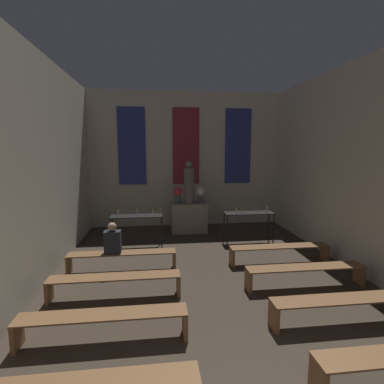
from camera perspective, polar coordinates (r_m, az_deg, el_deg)
The scene contains 16 objects.
wall_back at distance 10.57m, azimuth -1.18°, elevation 6.31°, with size 6.85×0.16×4.66m.
wall_left at distance 6.35m, azimuth -28.22°, elevation 3.66°, with size 0.12×9.33×4.66m.
wall_right at distance 7.40m, azimuth 29.94°, elevation 4.08°, with size 0.12×9.33×4.66m.
altar at distance 9.85m, azimuth -0.57°, elevation -4.86°, with size 1.14×0.65×0.96m.
statue at distance 9.65m, azimuth -0.58°, elevation 1.58°, with size 0.34×0.34×1.37m.
flower_vase_left at distance 9.66m, azimuth -2.77°, elevation -0.36°, with size 0.30×0.30×0.52m.
flower_vase_right at distance 9.74m, azimuth 1.60°, elevation -0.28°, with size 0.30×0.30×0.52m.
candle_rack_left at distance 8.51m, azimuth -10.47°, elevation -5.19°, with size 1.43×0.46×1.08m.
candle_rack_right at distance 8.90m, azimuth 10.78°, elevation -4.59°, with size 1.43×0.46×1.06m.
pew_second_left at distance 4.77m, azimuth -16.52°, elevation -22.45°, with size 2.38×0.36×0.43m.
pew_second_right at distance 5.53m, azimuth 27.17°, elevation -18.49°, with size 2.38×0.36×0.43m.
pew_third_left at distance 5.87m, azimuth -14.44°, elevation -16.18°, with size 2.38×0.36×0.43m.
pew_third_right at distance 6.51m, azimuth 20.80°, elevation -13.97°, with size 2.38×0.36×0.43m.
pew_back_left at distance 7.03m, azimuth -13.11°, elevation -11.93°, with size 2.38×0.36×0.43m.
pew_back_right at distance 7.57m, azimuth 16.31°, elevation -10.56°, with size 2.38×0.36×0.43m.
person_seated at distance 6.92m, azimuth -14.88°, elevation -8.80°, with size 0.36×0.24×0.69m.
Camera 1 is at (-1.07, -1.36, 2.75)m, focal length 28.00 mm.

